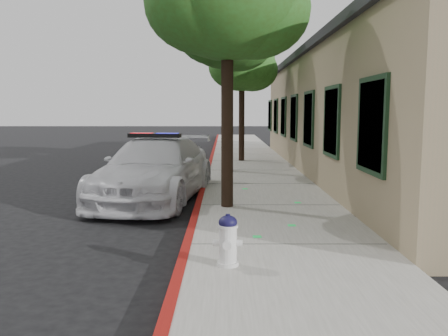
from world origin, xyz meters
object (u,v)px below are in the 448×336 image
Objects in this scene: street_tree_near at (228,1)px; street_tree_far at (243,65)px; street_tree_mid at (227,32)px; fire_hydrant at (228,240)px; police_car at (155,169)px; clapboard_building at (401,113)px.

street_tree_far is (0.67, 9.30, -0.41)m from street_tree_near.
street_tree_mid is 1.20× the size of street_tree_far.
fire_hydrant is at bearing -90.26° from street_tree_near.
police_car is 5.61m from fire_hydrant.
street_tree_mid reaches higher than street_tree_far.
street_tree_far reaches higher than clapboard_building.
street_tree_near is 9.33m from street_tree_far.
clapboard_building reaches higher than fire_hydrant.
street_tree_mid reaches higher than police_car.
police_car is at bearing 111.52° from fire_hydrant.
police_car is 7.98× the size of fire_hydrant.
fire_hydrant is (-6.00, -10.00, -1.63)m from clapboard_building.
clapboard_building is 6.56m from street_tree_mid.
street_tree_mid reaches higher than fire_hydrant.
street_tree_mid reaches higher than street_tree_near.
street_tree_near is at bearing -134.20° from clapboard_building.
street_tree_near is 0.93× the size of street_tree_mid.
police_car reaches higher than fire_hydrant.
street_tree_mid reaches higher than clapboard_building.
street_tree_far is at bearing 78.29° from street_tree_mid.
street_tree_near reaches higher than street_tree_far.
street_tree_far is at bearing 80.71° from police_car.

